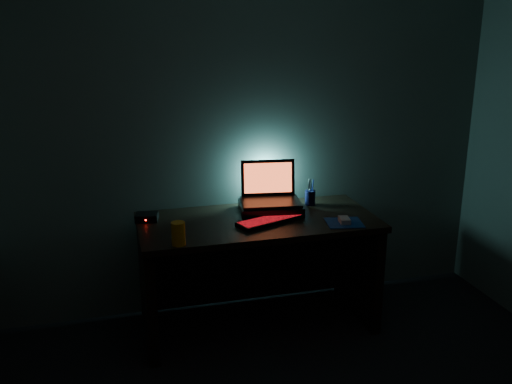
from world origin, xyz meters
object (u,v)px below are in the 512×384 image
keyboard (270,220)px  pen_cup (310,198)px  juice_glass (178,234)px  router (147,217)px  mouse (344,220)px  laptop (269,192)px

keyboard → pen_cup: bearing=16.7°
juice_glass → router: bearing=107.2°
pen_cup → router: size_ratio=0.64×
mouse → juice_glass: size_ratio=0.75×
juice_glass → mouse: bearing=4.9°
laptop → mouse: laptop is taller
mouse → pen_cup: pen_cup is taller
laptop → router: (-0.80, -0.01, -0.10)m
mouse → router: (-1.18, 0.36, 0.00)m
router → pen_cup: bearing=13.2°
keyboard → router: (-0.74, 0.23, 0.01)m
pen_cup → laptop: bearing=-175.0°
laptop → juice_glass: bearing=-137.1°
laptop → router: 0.81m
keyboard → juice_glass: size_ratio=3.43×
pen_cup → router: bearing=-178.1°
mouse → pen_cup: (-0.08, 0.40, 0.03)m
laptop → keyboard: 0.27m
mouse → juice_glass: 1.04m
keyboard → router: size_ratio=2.93×
mouse → router: router is taller
juice_glass → router: (-0.14, 0.45, -0.04)m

